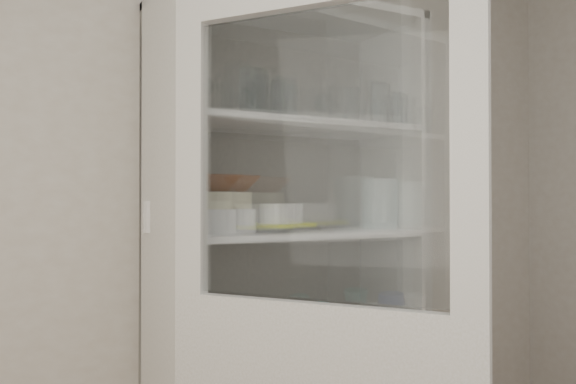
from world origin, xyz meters
TOP-DOWN VIEW (x-y plane):
  - wall_back at (0.00, 1.50)m, footprint 3.60×0.02m
  - pantry_cabinet at (0.20, 1.34)m, footprint 1.00×0.45m
  - tumbler_0 at (-0.03, 1.12)m, footprint 0.09×0.09m
  - tumbler_1 at (0.08, 1.13)m, footprint 0.08×0.08m
  - tumbler_2 at (-0.01, 1.11)m, footprint 0.09×0.09m
  - tumbler_3 at (0.13, 1.16)m, footprint 0.09×0.09m
  - tumbler_4 at (0.39, 1.13)m, footprint 0.08×0.08m
  - tumbler_5 at (0.51, 1.12)m, footprint 0.10×0.10m
  - tumbler_6 at (0.61, 1.13)m, footprint 0.08×0.08m
  - tumbler_7 at (-0.20, 1.28)m, footprint 0.09×0.09m
  - tumbler_8 at (0.06, 1.28)m, footprint 0.09×0.09m
  - tumbler_9 at (0.20, 1.29)m, footprint 0.08×0.08m
  - tumbler_10 at (0.15, 1.25)m, footprint 0.09×0.09m
  - tumbler_11 at (0.42, 1.26)m, footprint 0.09×0.09m
  - goblet_0 at (-0.11, 1.34)m, footprint 0.08×0.08m
  - goblet_1 at (0.09, 1.36)m, footprint 0.08×0.08m
  - goblet_2 at (0.41, 1.37)m, footprint 0.07×0.07m
  - goblet_3 at (0.55, 1.39)m, footprint 0.07×0.07m
  - plate_stack_front at (-0.07, 1.25)m, footprint 0.22×0.22m
  - plate_stack_back at (-0.21, 1.40)m, footprint 0.20×0.20m
  - cream_bowl at (-0.07, 1.25)m, footprint 0.21×0.21m
  - terracotta_bowl at (-0.07, 1.25)m, footprint 0.26×0.26m
  - glass_platter at (0.16, 1.26)m, footprint 0.36×0.36m
  - yellow_trivet at (0.16, 1.26)m, footprint 0.22×0.22m
  - white_ramekin at (0.16, 1.26)m, footprint 0.21×0.21m
  - grey_bowl_stack at (0.61, 1.25)m, footprint 0.14×0.14m
  - mug_blue at (0.49, 1.22)m, footprint 0.14×0.14m
  - mug_teal at (0.37, 1.33)m, footprint 0.12×0.12m
  - mug_white at (0.56, 1.14)m, footprint 0.12×0.12m
  - teal_jar at (0.09, 1.30)m, footprint 0.09×0.09m
  - measuring_cups at (0.11, 1.17)m, footprint 0.10×0.10m
  - white_canister at (-0.03, 1.28)m, footprint 0.12×0.12m
  - tumbler_12 at (0.05, 1.22)m, footprint 0.08×0.08m
  - tumbler_13 at (0.59, 1.14)m, footprint 0.06×0.06m

SIDE VIEW (x-z plane):
  - measuring_cups at x=0.11m, z-range 0.86..0.90m
  - mug_white at x=0.56m, z-range 0.86..0.96m
  - mug_blue at x=0.49m, z-range 0.86..0.96m
  - mug_teal at x=0.37m, z-range 0.86..0.97m
  - teal_jar at x=0.09m, z-range 0.86..0.97m
  - white_canister at x=-0.03m, z-range 0.86..0.99m
  - pantry_cabinet at x=0.20m, z-range -0.11..1.99m
  - glass_platter at x=0.16m, z-range 1.26..1.28m
  - yellow_trivet at x=0.16m, z-range 1.28..1.29m
  - wall_back at x=0.00m, z-range 0.00..2.60m
  - plate_stack_front at x=-0.07m, z-range 1.26..1.34m
  - plate_stack_back at x=-0.21m, z-range 1.26..1.37m
  - white_ramekin at x=0.16m, z-range 1.29..1.36m
  - grey_bowl_stack at x=0.61m, z-range 1.26..1.46m
  - cream_bowl at x=-0.07m, z-range 1.34..1.40m
  - terracotta_bowl at x=-0.07m, z-range 1.40..1.46m
  - tumbler_1 at x=0.08m, z-range 1.66..1.78m
  - tumbler_6 at x=0.61m, z-range 1.66..1.79m
  - tumbler_13 at x=0.59m, z-range 1.66..1.79m
  - tumbler_4 at x=0.39m, z-range 1.66..1.79m
  - tumbler_8 at x=0.06m, z-range 1.66..1.80m
  - tumbler_7 at x=-0.20m, z-range 1.66..1.80m
  - tumbler_10 at x=0.15m, z-range 1.66..1.80m
  - tumbler_9 at x=0.20m, z-range 1.66..1.81m
  - tumbler_2 at x=-0.01m, z-range 1.66..1.81m
  - tumbler_3 at x=0.13m, z-range 1.66..1.81m
  - tumbler_0 at x=-0.03m, z-range 1.66..1.81m
  - tumbler_11 at x=0.42m, z-range 1.66..1.82m
  - tumbler_12 at x=0.05m, z-range 1.66..1.82m
  - tumbler_5 at x=0.51m, z-range 1.66..1.82m
  - goblet_2 at x=0.41m, z-range 1.66..1.82m
  - goblet_3 at x=0.55m, z-range 1.66..1.83m
  - goblet_0 at x=-0.11m, z-range 1.66..1.84m
  - goblet_1 at x=0.09m, z-range 1.66..1.84m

